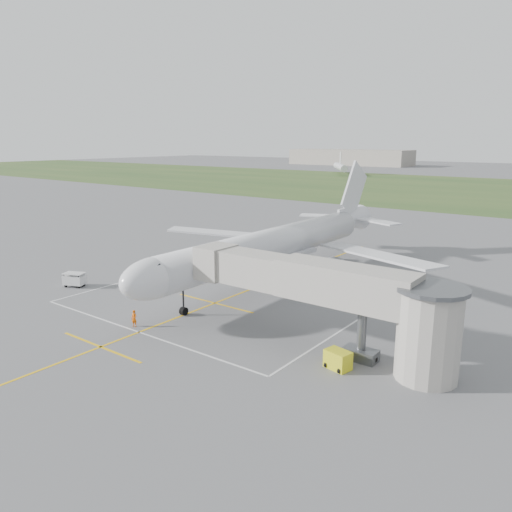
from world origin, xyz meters
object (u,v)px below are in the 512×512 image
Objects in this scene: baggage_cart at (74,280)px; ramp_worker_wing at (249,265)px; ramp_worker_nose at (134,318)px; airliner at (275,245)px; jet_bridge at (336,295)px; gpu_unit at (338,360)px.

baggage_cart is 1.43× the size of ramp_worker_wing.
baggage_cart reaches higher than ramp_worker_nose.
baggage_cart is 16.04m from ramp_worker_nose.
airliner reaches higher than baggage_cart.
airliner is 5.87m from ramp_worker_wing.
jet_bridge is at bearing 5.21° from ramp_worker_nose.
ramp_worker_wing is at bearing 167.15° from airliner.
ramp_worker_wing is at bearing 154.08° from gpu_unit.
ramp_worker_wing reaches higher than gpu_unit.
gpu_unit is at bearing -23.68° from baggage_cart.
jet_bridge is at bearing 158.13° from ramp_worker_wing.
airliner is 21.22m from jet_bridge.
jet_bridge is 11.24× the size of gpu_unit.
airliner reaches higher than gpu_unit.
jet_bridge is at bearing -19.58° from baggage_cart.
airliner is 24.27m from gpu_unit.
gpu_unit is at bearing -3.12° from ramp_worker_nose.
baggage_cart is at bearing 151.30° from ramp_worker_nose.
airliner is at bearing 137.81° from jet_bridge.
jet_bridge is 4.95m from gpu_unit.
airliner is 2.00× the size of jet_bridge.
airliner is 30.10× the size of ramp_worker_nose.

